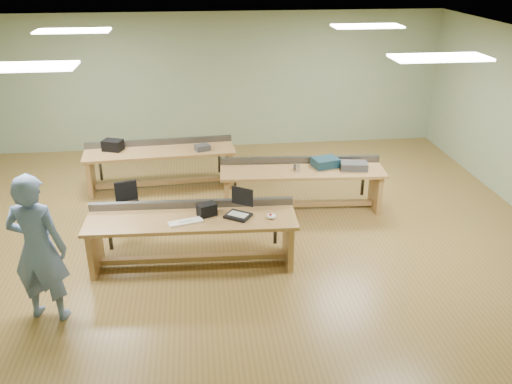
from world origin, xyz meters
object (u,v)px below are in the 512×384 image
(workbench_front, at_px, (192,229))
(parts_bin_teal, at_px, (325,162))
(workbench_mid, at_px, (302,179))
(task_chair, at_px, (129,213))
(mug, at_px, (297,168))
(workbench_back, at_px, (160,159))
(parts_bin_grey, at_px, (354,166))
(person, at_px, (38,249))
(camera_bag, at_px, (207,210))
(laptop_base, at_px, (238,216))
(drinks_can, at_px, (298,168))

(workbench_front, distance_m, parts_bin_teal, 2.89)
(workbench_mid, relative_size, parts_bin_teal, 6.67)
(task_chair, relative_size, mug, 6.92)
(workbench_front, distance_m, workbench_mid, 2.50)
(workbench_back, xyz_separation_m, parts_bin_grey, (3.36, -1.37, 0.26))
(workbench_back, height_order, task_chair, workbench_back)
(person, xyz_separation_m, mug, (3.60, 2.61, -0.17))
(person, xyz_separation_m, parts_bin_teal, (4.13, 2.73, -0.14))
(task_chair, bearing_deg, parts_bin_grey, -9.56)
(camera_bag, height_order, mug, camera_bag)
(camera_bag, bearing_deg, laptop_base, -36.24)
(workbench_front, distance_m, parts_bin_grey, 3.18)
(camera_bag, distance_m, task_chair, 1.77)
(workbench_mid, relative_size, camera_bag, 10.98)
(mug, bearing_deg, task_chair, -171.97)
(person, xyz_separation_m, drinks_can, (3.62, 2.57, -0.15))
(laptop_base, bearing_deg, person, -124.81)
(drinks_can, bearing_deg, workbench_mid, 44.58)
(person, height_order, task_chair, person)
(drinks_can, bearing_deg, camera_bag, -136.69)
(workbench_front, distance_m, mug, 2.40)
(laptop_base, relative_size, mug, 2.92)
(person, height_order, mug, person)
(parts_bin_grey, bearing_deg, laptop_base, -143.32)
(laptop_base, bearing_deg, mug, 88.80)
(workbench_mid, bearing_deg, workbench_back, 156.65)
(parts_bin_grey, bearing_deg, drinks_can, 179.32)
(workbench_back, distance_m, camera_bag, 2.98)
(task_chair, distance_m, mug, 2.89)
(parts_bin_grey, bearing_deg, task_chair, -174.87)
(laptop_base, bearing_deg, workbench_back, 146.29)
(workbench_back, height_order, camera_bag, camera_bag)
(workbench_back, distance_m, laptop_base, 3.21)
(workbench_mid, height_order, drinks_can, drinks_can)
(camera_bag, relative_size, task_chair, 0.33)
(workbench_front, xyz_separation_m, mug, (1.80, 1.57, 0.24))
(mug, bearing_deg, parts_bin_grey, -3.25)
(workbench_mid, bearing_deg, laptop_base, -122.85)
(drinks_can, bearing_deg, parts_bin_teal, 17.65)
(workbench_front, xyz_separation_m, laptop_base, (0.66, -0.07, 0.21))
(laptop_base, distance_m, drinks_can, 1.97)
(drinks_can, bearing_deg, task_chair, -172.88)
(workbench_back, relative_size, parts_bin_grey, 6.32)
(task_chair, height_order, parts_bin_teal, parts_bin_teal)
(workbench_mid, relative_size, workbench_back, 1.00)
(workbench_back, bearing_deg, laptop_base, -70.86)
(person, height_order, parts_bin_grey, person)
(workbench_back, xyz_separation_m, parts_bin_teal, (2.90, -1.19, 0.27))
(workbench_front, distance_m, laptop_base, 0.69)
(workbench_mid, bearing_deg, parts_bin_grey, -3.33)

